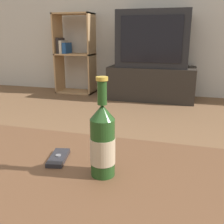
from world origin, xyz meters
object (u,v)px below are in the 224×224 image
tv_stand (152,83)px  television (153,39)px  cell_phone (58,158)px  beer_bottle (103,142)px  bookshelf (73,53)px

tv_stand → television: size_ratio=1.24×
television → cell_phone: television is taller
tv_stand → beer_bottle: (0.22, -2.68, 0.30)m
television → tv_stand: bearing=90.0°
bookshelf → cell_phone: 2.98m
tv_stand → television: television is taller
bookshelf → beer_bottle: size_ratio=3.78×
television → cell_phone: 2.65m
beer_bottle → television: bearing=94.6°
television → beer_bottle: television is taller
beer_bottle → cell_phone: size_ratio=2.25×
tv_stand → bookshelf: size_ratio=0.99×
television → cell_phone: bearing=-89.0°
tv_stand → television: bearing=-90.0°
tv_stand → cell_phone: bearing=-89.0°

